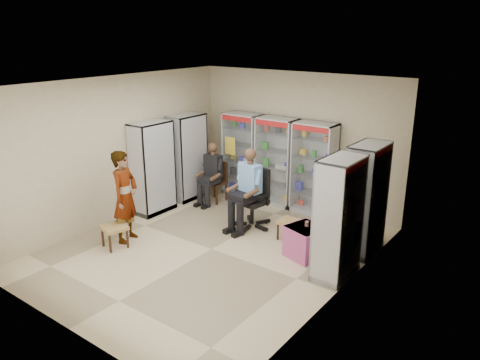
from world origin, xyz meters
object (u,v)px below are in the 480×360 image
Objects in this scene: woven_stool_b at (115,236)px; cabinet_back_right at (314,169)px; cabinet_right_far at (366,199)px; woven_stool_a at (289,230)px; office_chair at (252,198)px; wooden_chair at (215,182)px; cabinet_right_near at (338,219)px; cabinet_left_far at (187,157)px; cabinet_left_near at (153,168)px; cabinet_back_mid at (276,162)px; pink_trunk at (305,242)px; standing_man at (125,197)px; cabinet_back_left at (243,155)px; seated_shopkeeper at (251,191)px.

cabinet_back_right is at bearing 60.64° from woven_stool_b.
cabinet_right_far reaches higher than woven_stool_a.
wooden_chair is at bearing 163.85° from office_chair.
woven_stool_a is at bearing 61.08° from cabinet_right_near.
cabinet_right_far is 4.76× the size of woven_stool_b.
office_chair is (1.54, -0.70, 0.14)m from wooden_chair.
cabinet_left_near is (0.00, -1.10, 0.00)m from cabinet_left_far.
cabinet_back_mid is 1.00× the size of cabinet_left_far.
woven_stool_a is (-0.61, 0.46, -0.09)m from pink_trunk.
cabinet_right_far is 1.64× the size of office_chair.
woven_stool_a is (2.46, -0.77, -0.28)m from wooden_chair.
standing_man is (-3.78, -2.24, -0.12)m from cabinet_right_far.
pink_trunk is at bearing -64.88° from cabinet_back_right.
cabinet_left_far is 3.29m from woven_stool_a.
cabinet_right_far is 1.31m from pink_trunk.
office_chair is (-2.24, 0.80, -0.39)m from cabinet_right_near.
cabinet_right_far is 3.39× the size of pink_trunk.
pink_trunk is (3.75, 0.07, -0.72)m from cabinet_left_near.
standing_man is at bearing -90.00° from wooden_chair.
cabinet_back_right is 1.98m from cabinet_right_far.
office_chair is at bearing 77.27° from cabinet_left_far.
cabinet_back_left is 5.19× the size of woven_stool_a.
pink_trunk is at bearing -36.95° from woven_stool_a.
cabinet_back_left is 1.00× the size of cabinet_left_far.
cabinet_right_far is at bearing -76.59° from standing_man.
cabinet_back_right is 3.39× the size of pink_trunk.
cabinet_right_near reaches higher than office_chair.
standing_man is (-1.54, -1.89, 0.10)m from seated_shopkeeper.
standing_man is (-0.25, -3.37, -0.12)m from cabinet_back_left.
cabinet_left_far is 3.39× the size of pink_trunk.
woven_stool_b is at bearing 171.69° from standing_man.
woven_stool_a is at bearing 99.60° from cabinet_left_near.
cabinet_back_mid is at bearing 137.20° from cabinet_left_near.
cabinet_right_far is at bearing 15.60° from woven_stool_a.
cabinet_right_far is 2.28m from seated_shopkeeper.
woven_stool_a is at bearing 7.25° from seated_shopkeeper.
cabinet_back_left and cabinet_right_far have the same top height.
cabinet_back_mid is at bearing 72.91° from woven_stool_b.
cabinet_back_mid is at bearing 49.16° from cabinet_right_near.
pink_trunk is (-0.71, 0.27, -0.72)m from cabinet_right_near.
woven_stool_b is (-2.09, -3.72, -0.79)m from cabinet_back_right.
cabinet_left_near is (-2.83, -2.03, 0.00)m from cabinet_back_right.
cabinet_back_right is at bearing 0.00° from cabinet_back_mid.
seated_shopkeeper is 2.44m from standing_man.
pink_trunk is (0.92, -1.96, -0.72)m from cabinet_back_right.
cabinet_back_mid is at bearing 133.65° from pink_trunk.
seated_shopkeeper is (-0.61, -1.48, -0.22)m from cabinet_back_right.
seated_shopkeeper is at bearing 103.87° from cabinet_left_near.
cabinet_right_near is at bearing 73.75° from cabinet_left_far.
wooden_chair is 3.31m from pink_trunk.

